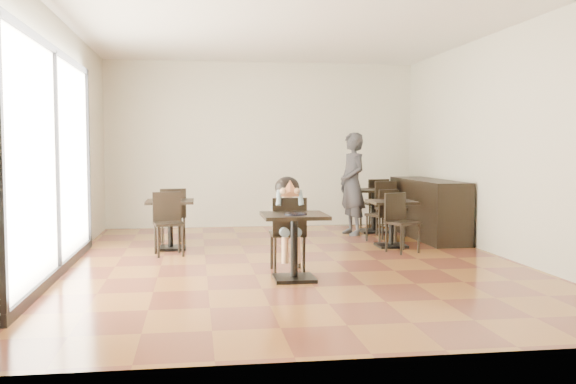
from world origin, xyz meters
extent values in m
cube|color=brown|center=(0.00, 0.00, 0.00)|extent=(6.00, 8.00, 0.01)
cube|color=white|center=(0.00, 0.00, 3.20)|extent=(6.00, 8.00, 0.01)
cube|color=beige|center=(0.00, 4.00, 1.60)|extent=(6.00, 0.01, 3.20)
cube|color=beige|center=(0.00, -4.00, 1.60)|extent=(6.00, 0.01, 3.20)
cube|color=beige|center=(-3.00, 0.00, 1.60)|extent=(0.01, 8.00, 3.20)
cube|color=beige|center=(3.00, 0.00, 1.60)|extent=(0.01, 8.00, 3.20)
cube|color=white|center=(-2.97, -0.50, 1.40)|extent=(0.04, 4.50, 2.60)
cylinder|color=black|center=(-0.16, -1.27, 0.79)|extent=(0.26, 0.26, 0.02)
imported|color=#313135|center=(1.45, 2.54, 0.91)|extent=(0.57, 0.74, 1.81)
cube|color=black|center=(2.65, 2.00, 0.50)|extent=(0.60, 2.40, 1.00)
camera|label=1|loc=(-1.30, -8.49, 1.55)|focal=40.00mm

